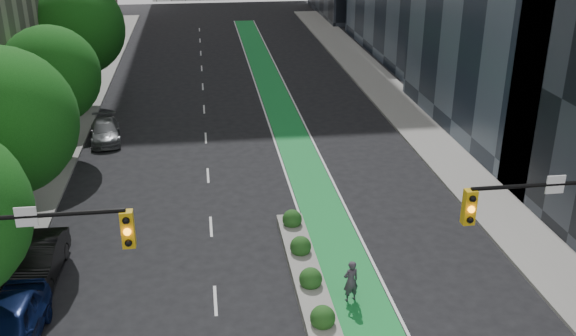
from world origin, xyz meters
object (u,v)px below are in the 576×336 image
object	(u,v)px
cyclist	(351,281)
parked_car_left_far	(105,131)
median_planter	(306,271)
parked_car_left_near	(8,327)
parked_car_left_mid	(37,262)

from	to	relation	value
cyclist	parked_car_left_far	world-z (taller)	cyclist
median_planter	parked_car_left_near	xyz separation A→B (m)	(-10.70, -2.86, 0.48)
parked_car_left_far	cyclist	bearing A→B (deg)	-66.94
cyclist	parked_car_left_mid	world-z (taller)	cyclist
median_planter	cyclist	bearing A→B (deg)	-50.38
parked_car_left_near	parked_car_left_mid	distance (m)	4.38
median_planter	parked_car_left_mid	size ratio (longest dim) A/B	2.19
median_planter	parked_car_left_near	size ratio (longest dim) A/B	2.05
cyclist	median_planter	bearing A→B (deg)	-66.23
parked_car_left_near	parked_car_left_far	bearing A→B (deg)	89.72
median_planter	cyclist	size ratio (longest dim) A/B	5.94
median_planter	parked_car_left_near	distance (m)	11.09
median_planter	parked_car_left_mid	world-z (taller)	parked_car_left_mid
parked_car_left_mid	cyclist	bearing A→B (deg)	-12.84
cyclist	parked_car_left_far	bearing A→B (deg)	-75.11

